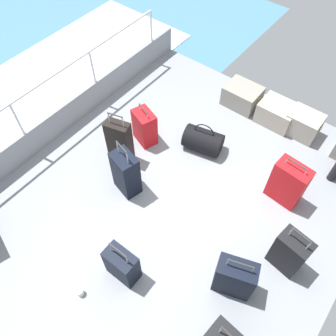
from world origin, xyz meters
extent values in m
cube|color=gray|center=(0.00, 0.00, -0.03)|extent=(4.40, 5.20, 0.06)
cube|color=gray|center=(-2.17, 0.00, 0.23)|extent=(0.06, 5.20, 0.45)
cylinder|color=silver|center=(-2.17, -0.69, 0.50)|extent=(0.04, 0.04, 1.00)
cylinder|color=silver|center=(-2.17, 0.69, 0.50)|extent=(0.04, 0.04, 1.00)
cylinder|color=silver|center=(-2.17, 2.08, 0.50)|extent=(0.04, 0.04, 1.00)
cylinder|color=silver|center=(-2.17, 0.00, 1.00)|extent=(0.04, 4.16, 0.04)
cube|color=white|center=(-3.60, 0.00, -0.34)|extent=(2.40, 7.28, 0.01)
cube|color=gray|center=(-0.30, 2.13, 0.17)|extent=(0.56, 0.45, 0.35)
torus|color=tan|center=(-0.59, 2.13, 0.24)|extent=(0.02, 0.12, 0.12)
torus|color=tan|center=(-0.01, 2.13, 0.24)|extent=(0.02, 0.12, 0.12)
cube|color=#9E9989|center=(0.33, 2.12, 0.18)|extent=(0.56, 0.43, 0.35)
torus|color=tan|center=(0.04, 2.12, 0.25)|extent=(0.02, 0.12, 0.12)
torus|color=tan|center=(0.62, 2.12, 0.25)|extent=(0.02, 0.12, 0.12)
cube|color=gray|center=(0.76, 2.14, 0.19)|extent=(0.49, 0.38, 0.38)
torus|color=tan|center=(0.51, 2.14, 0.27)|extent=(0.02, 0.12, 0.12)
torus|color=tan|center=(1.02, 2.14, 0.27)|extent=(0.02, 0.12, 0.12)
cylinder|color=black|center=(1.49, 1.61, 0.20)|extent=(0.11, 0.11, 0.39)
cube|color=black|center=(-1.09, 0.07, 0.35)|extent=(0.38, 0.26, 0.70)
cylinder|color=#A5A8AD|center=(-1.19, 0.05, 0.79)|extent=(0.02, 0.02, 0.17)
cylinder|color=#A5A8AD|center=(-1.00, 0.10, 0.79)|extent=(0.02, 0.02, 0.17)
cylinder|color=#2D2D2D|center=(-1.09, 0.07, 0.87)|extent=(0.22, 0.08, 0.02)
cube|color=white|center=(-1.12, 0.16, 0.42)|extent=(0.05, 0.02, 0.08)
cube|color=black|center=(0.11, -1.20, 0.25)|extent=(0.38, 0.22, 0.51)
cylinder|color=#A5A8AD|center=(0.00, -1.20, 0.59)|extent=(0.02, 0.02, 0.17)
cylinder|color=#A5A8AD|center=(0.22, -1.20, 0.59)|extent=(0.02, 0.02, 0.17)
cylinder|color=#2D2D2D|center=(0.11, -1.20, 0.67)|extent=(0.24, 0.02, 0.02)
cube|color=white|center=(0.11, -1.08, 0.31)|extent=(0.05, 0.01, 0.08)
cube|color=red|center=(-1.04, 0.55, 0.28)|extent=(0.41, 0.34, 0.55)
cylinder|color=#A5A8AD|center=(-1.14, 0.59, 0.60)|extent=(0.02, 0.02, 0.10)
cylinder|color=#A5A8AD|center=(-0.94, 0.52, 0.60)|extent=(0.02, 0.02, 0.10)
cylinder|color=#2D2D2D|center=(-1.04, 0.55, 0.65)|extent=(0.22, 0.09, 0.02)
cube|color=silver|center=(-1.00, 0.67, 0.34)|extent=(0.05, 0.02, 0.08)
cube|color=black|center=(1.18, -0.55, 0.29)|extent=(0.48, 0.36, 0.58)
cylinder|color=#A5A8AD|center=(1.06, -0.59, 0.64)|extent=(0.02, 0.02, 0.12)
cylinder|color=#A5A8AD|center=(1.30, -0.51, 0.64)|extent=(0.02, 0.02, 0.12)
cylinder|color=#2D2D2D|center=(1.18, -0.55, 0.70)|extent=(0.27, 0.11, 0.02)
cube|color=white|center=(1.14, -0.43, 0.41)|extent=(0.05, 0.02, 0.08)
cube|color=black|center=(-0.66, -0.27, 0.34)|extent=(0.40, 0.32, 0.68)
cylinder|color=#A5A8AD|center=(-0.76, -0.25, 0.78)|extent=(0.02, 0.02, 0.20)
cylinder|color=#A5A8AD|center=(-0.56, -0.30, 0.78)|extent=(0.02, 0.02, 0.20)
cylinder|color=#2D2D2D|center=(-0.66, -0.27, 0.88)|extent=(0.23, 0.07, 0.02)
cube|color=white|center=(-0.63, -0.15, 0.47)|extent=(0.05, 0.02, 0.08)
cube|color=red|center=(1.08, 0.91, 0.33)|extent=(0.46, 0.28, 0.66)
cylinder|color=#A5A8AD|center=(0.95, 0.92, 0.70)|extent=(0.02, 0.02, 0.08)
cylinder|color=#A5A8AD|center=(1.21, 0.90, 0.70)|extent=(0.02, 0.02, 0.08)
cylinder|color=#2D2D2D|center=(1.08, 0.91, 0.74)|extent=(0.28, 0.04, 0.02)
cube|color=white|center=(1.09, 1.03, 0.56)|extent=(0.05, 0.01, 0.08)
cylinder|color=#A5A8AD|center=(1.35, -1.17, 0.65)|extent=(0.02, 0.02, 0.19)
cube|color=green|center=(1.50, -1.05, 0.31)|extent=(0.05, 0.01, 0.08)
cube|color=black|center=(1.53, 0.08, 0.30)|extent=(0.40, 0.29, 0.60)
cylinder|color=#A5A8AD|center=(1.42, 0.10, 0.68)|extent=(0.02, 0.02, 0.15)
cylinder|color=#A5A8AD|center=(1.63, 0.06, 0.68)|extent=(0.02, 0.02, 0.15)
cylinder|color=#2D2D2D|center=(1.53, 0.08, 0.75)|extent=(0.24, 0.05, 0.02)
cube|color=silver|center=(1.54, 0.20, 0.38)|extent=(0.05, 0.01, 0.08)
cylinder|color=black|center=(-0.26, 0.95, 0.18)|extent=(0.62, 0.47, 0.35)
torus|color=black|center=(-0.26, 0.95, 0.36)|extent=(0.29, 0.08, 0.30)
cylinder|color=white|center=(-0.12, -1.69, 0.05)|extent=(0.08, 0.08, 0.10)
camera|label=1|loc=(1.38, -1.98, 4.04)|focal=36.87mm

